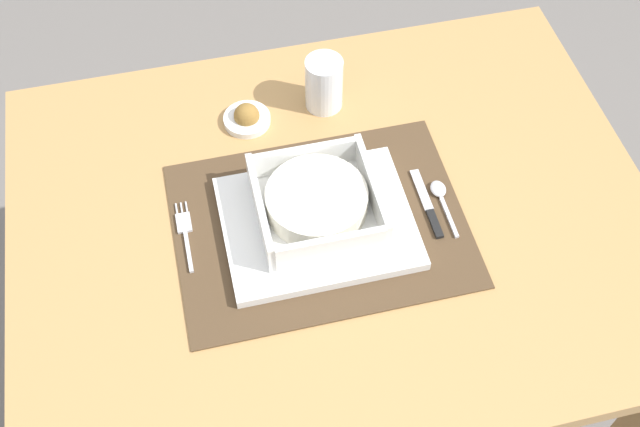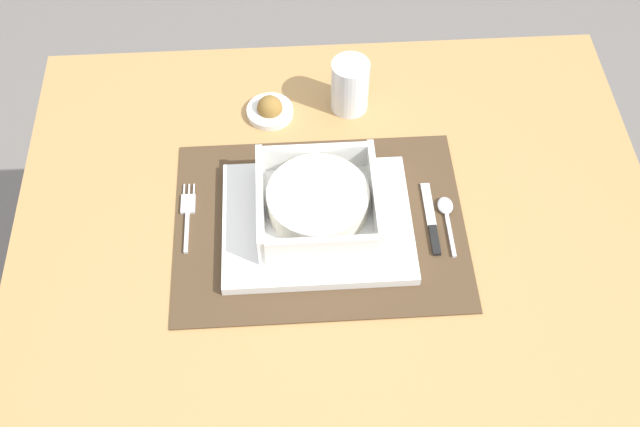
# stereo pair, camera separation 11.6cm
# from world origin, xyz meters

# --- Properties ---
(ground_plane) EXTENTS (6.00, 6.00, 0.00)m
(ground_plane) POSITION_xyz_m (0.00, 0.00, 0.00)
(ground_plane) COLOR slate
(dining_table) EXTENTS (0.99, 0.78, 0.73)m
(dining_table) POSITION_xyz_m (0.00, 0.00, 0.63)
(dining_table) COLOR #B2844C
(dining_table) RESTS_ON ground
(placemat) EXTENTS (0.44, 0.33, 0.00)m
(placemat) POSITION_xyz_m (-0.03, -0.01, 0.73)
(placemat) COLOR #4C3823
(placemat) RESTS_ON dining_table
(serving_plate) EXTENTS (0.28, 0.23, 0.02)m
(serving_plate) POSITION_xyz_m (-0.03, -0.01, 0.74)
(serving_plate) COLOR white
(serving_plate) RESTS_ON placemat
(porridge_bowl) EXTENTS (0.18, 0.18, 0.06)m
(porridge_bowl) POSITION_xyz_m (-0.03, -0.00, 0.77)
(porridge_bowl) COLOR white
(porridge_bowl) RESTS_ON serving_plate
(fork) EXTENTS (0.02, 0.13, 0.00)m
(fork) POSITION_xyz_m (-0.23, 0.02, 0.73)
(fork) COLOR silver
(fork) RESTS_ON placemat
(spoon) EXTENTS (0.02, 0.11, 0.01)m
(spoon) POSITION_xyz_m (0.17, -0.00, 0.74)
(spoon) COLOR silver
(spoon) RESTS_ON placemat
(butter_knife) EXTENTS (0.01, 0.13, 0.01)m
(butter_knife) POSITION_xyz_m (0.14, -0.02, 0.73)
(butter_knife) COLOR black
(butter_knife) RESTS_ON placemat
(drinking_glass) EXTENTS (0.06, 0.06, 0.10)m
(drinking_glass) POSITION_xyz_m (0.04, 0.23, 0.77)
(drinking_glass) COLOR white
(drinking_glass) RESTS_ON dining_table
(condiment_saucer) EXTENTS (0.08, 0.08, 0.04)m
(condiment_saucer) POSITION_xyz_m (-0.10, 0.22, 0.74)
(condiment_saucer) COLOR white
(condiment_saucer) RESTS_ON dining_table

